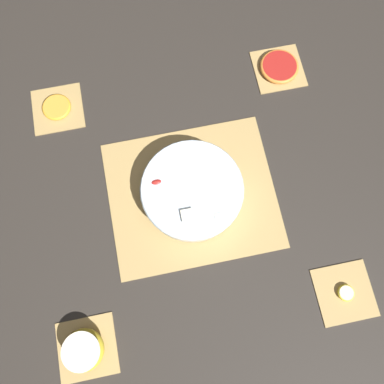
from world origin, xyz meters
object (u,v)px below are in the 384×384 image
(grapefruit_slice, at_px, (279,67))
(orange_slice_whole, at_px, (57,107))
(banana_coin_single, at_px, (346,293))
(fruit_salad_bowl, at_px, (192,191))
(apple_half, at_px, (83,350))

(grapefruit_slice, bearing_deg, orange_slice_whole, 0.00)
(banana_coin_single, xyz_separation_m, grapefruit_slice, (0.00, -0.59, 0.00))
(fruit_salad_bowl, height_order, grapefruit_slice, fruit_salad_bowl)
(banana_coin_single, relative_size, grapefruit_slice, 0.37)
(fruit_salad_bowl, height_order, banana_coin_single, fruit_salad_bowl)
(fruit_salad_bowl, bearing_deg, orange_slice_whole, -45.04)
(orange_slice_whole, relative_size, banana_coin_single, 1.94)
(fruit_salad_bowl, height_order, orange_slice_whole, fruit_salad_bowl)
(fruit_salad_bowl, distance_m, orange_slice_whole, 0.42)
(grapefruit_slice, bearing_deg, fruit_salad_bowl, 44.99)
(apple_half, bearing_deg, fruit_salad_bowl, -135.10)
(apple_half, xyz_separation_m, orange_slice_whole, (0.00, -0.59, -0.02))
(orange_slice_whole, bearing_deg, banana_coin_single, 135.05)
(orange_slice_whole, xyz_separation_m, grapefruit_slice, (-0.59, 0.00, 0.00))
(apple_half, height_order, banana_coin_single, apple_half)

